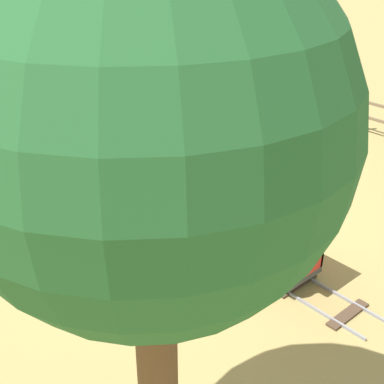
# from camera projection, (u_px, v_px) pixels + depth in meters

# --- Properties ---
(ground_plane) EXTENTS (60.00, 60.00, 0.00)m
(ground_plane) POSITION_uv_depth(u_px,v_px,m) (197.00, 227.00, 8.02)
(ground_plane) COLOR #A38C51
(track) EXTENTS (0.67, 6.05, 0.04)m
(track) POSITION_uv_depth(u_px,v_px,m) (197.00, 226.00, 8.00)
(track) COLOR gray
(track) RESTS_ON ground_plane
(locomotive) EXTENTS (0.63, 1.45, 1.07)m
(locomotive) POSITION_uv_depth(u_px,v_px,m) (153.00, 175.00, 8.48)
(locomotive) COLOR maroon
(locomotive) RESTS_ON ground_plane
(passenger_car) EXTENTS (0.73, 2.35, 0.97)m
(passenger_car) POSITION_uv_depth(u_px,v_px,m) (241.00, 226.00, 7.21)
(passenger_car) COLOR #3F3F3F
(passenger_car) RESTS_ON ground_plane
(conductor_person) EXTENTS (0.30, 0.30, 1.62)m
(conductor_person) POSITION_uv_depth(u_px,v_px,m) (110.00, 179.00, 7.30)
(conductor_person) COLOR #282D47
(conductor_person) RESTS_ON ground_plane
(park_bench) EXTENTS (1.35, 0.89, 0.82)m
(park_bench) POSITION_uv_depth(u_px,v_px,m) (253.00, 131.00, 10.43)
(park_bench) COLOR olive
(park_bench) RESTS_ON ground_plane
(oak_tree_near) EXTENTS (2.35, 2.35, 4.30)m
(oak_tree_near) POSITION_uv_depth(u_px,v_px,m) (148.00, 131.00, 2.97)
(oak_tree_near) COLOR brown
(oak_tree_near) RESTS_ON ground_plane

